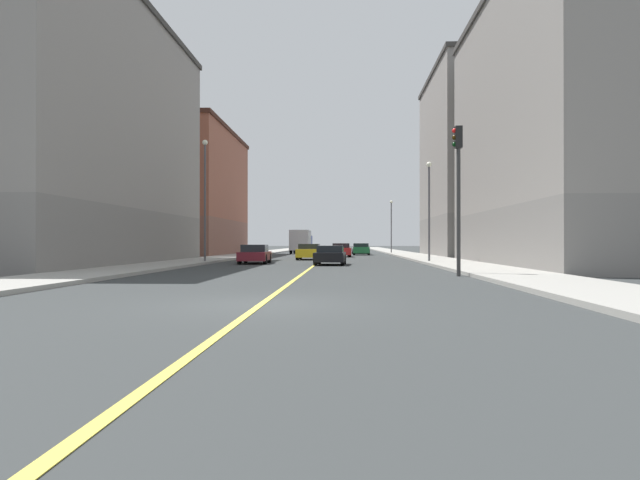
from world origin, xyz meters
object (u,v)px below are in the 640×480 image
(street_lamp_right_near, at_px, (205,189))
(building_left_mid, at_px, (486,164))
(building_left_near, at_px, (584,125))
(traffic_light_left_near, at_px, (458,179))
(car_maroon, at_px, (255,254))
(car_green, at_px, (361,249))
(car_yellow, at_px, (309,252))
(box_truck, at_px, (301,241))
(car_red, at_px, (341,250))
(car_black, at_px, (330,255))
(car_silver, at_px, (360,249))
(street_lamp_left_near, at_px, (429,200))
(building_right_midblock, at_px, (182,193))
(street_lamp_left_far, at_px, (391,221))
(building_right_corner, at_px, (63,134))

(street_lamp_right_near, bearing_deg, building_left_mid, 38.76)
(building_left_near, distance_m, traffic_light_left_near, 14.49)
(car_maroon, bearing_deg, car_green, 72.39)
(car_yellow, xyz_separation_m, box_truck, (-2.60, 23.31, 0.92))
(traffic_light_left_near, relative_size, car_red, 1.51)
(car_maroon, bearing_deg, car_black, -20.89)
(traffic_light_left_near, bearing_deg, car_black, 116.84)
(car_red, bearing_deg, car_silver, 81.20)
(car_red, distance_m, box_truck, 15.87)
(street_lamp_right_near, bearing_deg, box_truck, 82.86)
(street_lamp_left_near, distance_m, car_silver, 30.19)
(building_right_midblock, relative_size, street_lamp_left_far, 3.08)
(building_right_midblock, distance_m, street_lamp_left_far, 25.09)
(car_black, xyz_separation_m, car_maroon, (-5.04, 1.93, 0.03))
(car_black, height_order, car_green, car_green)
(building_right_midblock, height_order, street_lamp_right_near, building_right_midblock)
(building_left_near, xyz_separation_m, building_left_mid, (0.00, 22.08, 0.89))
(building_left_mid, height_order, street_lamp_right_near, building_left_mid)
(car_silver, xyz_separation_m, car_yellow, (-4.72, -22.82, 0.01))
(car_black, bearing_deg, car_silver, 85.25)
(building_left_mid, distance_m, car_maroon, 29.09)
(car_red, bearing_deg, traffic_light_left_near, -80.18)
(traffic_light_left_near, xyz_separation_m, street_lamp_left_far, (1.02, 43.96, 0.11))
(street_lamp_right_near, xyz_separation_m, box_truck, (3.90, 31.12, -3.45))
(building_left_near, xyz_separation_m, street_lamp_left_far, (-8.45, 33.90, -4.25))
(box_truck, bearing_deg, car_green, -43.90)
(building_right_midblock, xyz_separation_m, car_black, (16.94, -24.65, -6.24))
(building_right_corner, xyz_separation_m, traffic_light_left_near, (22.50, -10.83, -4.30))
(street_lamp_right_near, xyz_separation_m, street_lamp_left_far, (15.06, 30.71, -0.91))
(building_left_near, height_order, car_silver, building_left_near)
(building_left_near, distance_m, car_silver, 36.82)
(street_lamp_left_far, relative_size, car_yellow, 1.46)
(car_silver, bearing_deg, building_right_midblock, -157.26)
(street_lamp_right_near, bearing_deg, car_silver, 69.89)
(building_left_near, bearing_deg, traffic_light_left_near, -133.27)
(car_red, bearing_deg, building_right_midblock, 160.17)
(building_right_midblock, xyz_separation_m, traffic_light_left_near, (22.50, -35.65, -2.85))
(traffic_light_left_near, bearing_deg, building_right_corner, 154.31)
(building_left_near, distance_m, building_left_mid, 22.10)
(street_lamp_left_far, relative_size, car_silver, 1.51)
(street_lamp_left_far, bearing_deg, car_green, -120.38)
(building_left_near, relative_size, building_right_corner, 0.88)
(street_lamp_right_near, relative_size, box_truck, 1.06)
(building_right_corner, distance_m, car_maroon, 14.30)
(car_maroon, bearing_deg, street_lamp_right_near, 174.47)
(building_left_mid, distance_m, car_green, 15.91)
(car_green, bearing_deg, building_left_mid, -22.96)
(street_lamp_left_near, distance_m, car_black, 8.16)
(car_black, distance_m, car_red, 18.37)
(traffic_light_left_near, xyz_separation_m, street_lamp_right_near, (-14.05, 13.26, 1.02))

